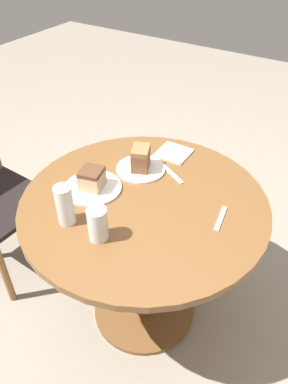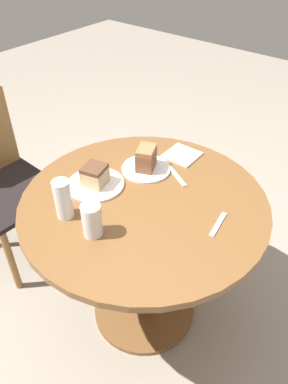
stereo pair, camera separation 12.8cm
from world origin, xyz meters
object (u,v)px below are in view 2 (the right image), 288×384
object	(u,v)px
plate_near	(146,169)
cake_slice_far	(95,175)
plate_far	(96,184)
cake_slice_near	(146,158)
chair	(2,180)
glass_water	(92,222)
glass_lemonade	(63,201)

from	to	relation	value
plate_near	cake_slice_far	xyz separation A→B (m)	(-0.22, 0.09, 0.05)
plate_far	cake_slice_near	xyz separation A→B (m)	(0.22, -0.09, 0.06)
chair	glass_water	world-z (taller)	chair
cake_slice_near	chair	bearing A→B (deg)	109.25
cake_slice_far	glass_water	size ratio (longest dim) A/B	0.88
cake_slice_near	cake_slice_far	size ratio (longest dim) A/B	1.06
chair	plate_far	distance (m)	0.74
chair	plate_near	distance (m)	0.87
chair	cake_slice_near	size ratio (longest dim) A/B	7.50
cake_slice_near	cake_slice_far	distance (m)	0.24
cake_slice_near	glass_water	world-z (taller)	glass_water
cake_slice_far	glass_water	world-z (taller)	glass_water
plate_far	plate_near	bearing A→B (deg)	-23.03
plate_near	glass_water	bearing A→B (deg)	-166.85
glass_lemonade	glass_water	size ratio (longest dim) A/B	1.23
cake_slice_near	cake_slice_far	world-z (taller)	cake_slice_near
chair	plate_far	bearing A→B (deg)	-82.64
plate_near	cake_slice_far	bearing A→B (deg)	156.97
chair	glass_water	distance (m)	0.95
plate_near	cake_slice_far	size ratio (longest dim) A/B	1.89
cake_slice_far	glass_lemonade	distance (m)	0.21
cake_slice_near	plate_near	bearing A→B (deg)	-153.43
plate_far	glass_lemonade	world-z (taller)	glass_lemonade
cake_slice_near	glass_lemonade	world-z (taller)	glass_lemonade
cake_slice_far	cake_slice_near	bearing A→B (deg)	-23.03
cake_slice_far	glass_lemonade	world-z (taller)	glass_lemonade
cake_slice_far	plate_far	bearing A→B (deg)	-63.43
chair	plate_near	size ratio (longest dim) A/B	4.20
plate_near	cake_slice_near	xyz separation A→B (m)	(0.00, 0.00, 0.06)
chair	cake_slice_far	bearing A→B (deg)	-82.64
plate_near	glass_water	distance (m)	0.44
glass_water	plate_near	bearing A→B (deg)	13.15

